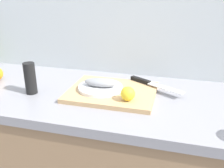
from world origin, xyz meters
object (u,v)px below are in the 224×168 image
(lemon_0, at_px, (128,94))
(cutting_board, at_px, (112,92))
(chef_knife, at_px, (149,83))
(white_plate, at_px, (100,88))
(pepper_mill, at_px, (30,78))
(fish_fillet, at_px, (100,82))

(lemon_0, bearing_deg, cutting_board, 136.19)
(chef_knife, bearing_deg, white_plate, -122.47)
(lemon_0, bearing_deg, chef_knife, 72.09)
(white_plate, xyz_separation_m, pepper_mill, (-0.31, -0.08, 0.05))
(white_plate, bearing_deg, chef_knife, 28.42)
(lemon_0, distance_m, pepper_mill, 0.46)
(white_plate, relative_size, pepper_mill, 1.40)
(cutting_board, bearing_deg, pepper_mill, -166.77)
(white_plate, height_order, pepper_mill, pepper_mill)
(cutting_board, height_order, lemon_0, lemon_0)
(chef_knife, xyz_separation_m, lemon_0, (-0.06, -0.20, 0.02))
(cutting_board, relative_size, lemon_0, 6.49)
(lemon_0, bearing_deg, white_plate, 150.00)
(white_plate, xyz_separation_m, lemon_0, (0.15, -0.08, 0.02))
(fish_fillet, xyz_separation_m, chef_knife, (0.21, 0.11, -0.02))
(white_plate, relative_size, lemon_0, 3.38)
(chef_knife, bearing_deg, lemon_0, -78.80)
(chef_knife, xyz_separation_m, pepper_mill, (-0.52, -0.20, 0.04))
(fish_fillet, bearing_deg, chef_knife, 28.42)
(white_plate, distance_m, fish_fillet, 0.03)
(white_plate, height_order, lemon_0, lemon_0)
(cutting_board, distance_m, fish_fillet, 0.07)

